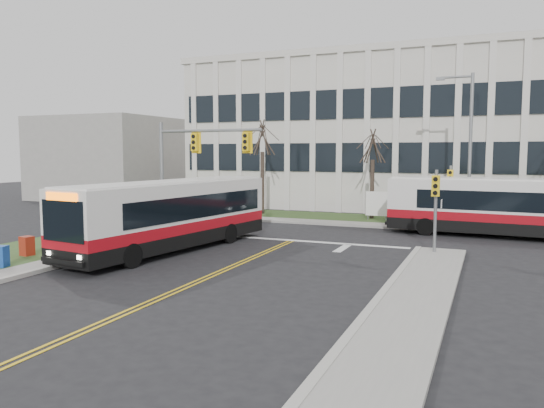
{
  "coord_description": "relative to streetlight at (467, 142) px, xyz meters",
  "views": [
    {
      "loc": [
        9.48,
        -17.33,
        4.53
      ],
      "look_at": [
        -0.63,
        6.93,
        2.0
      ],
      "focal_mm": 35.0,
      "sensor_mm": 36.0,
      "label": 1
    }
  ],
  "objects": [
    {
      "name": "ground",
      "position": [
        -8.03,
        -16.2,
        -5.19
      ],
      "size": [
        120.0,
        120.0,
        0.0
      ],
      "primitive_type": "plane",
      "color": "black",
      "rests_on": "ground"
    },
    {
      "name": "sidewalk_east",
      "position": [
        -0.53,
        -21.2,
        -5.12
      ],
      "size": [
        2.0,
        26.0,
        0.14
      ],
      "primitive_type": "cube",
      "color": "#9E9B93",
      "rests_on": "ground"
    },
    {
      "name": "sidewalk_cross",
      "position": [
        -3.03,
        -1.0,
        -5.12
      ],
      "size": [
        44.0,
        1.6,
        0.14
      ],
      "primitive_type": "cube",
      "color": "#9E9B93",
      "rests_on": "ground"
    },
    {
      "name": "building_lawn",
      "position": [
        -3.03,
        1.8,
        -5.13
      ],
      "size": [
        44.0,
        5.0,
        0.12
      ],
      "primitive_type": "cube",
      "color": "#2F4D21",
      "rests_on": "ground"
    },
    {
      "name": "office_building",
      "position": [
        -3.03,
        13.8,
        0.81
      ],
      "size": [
        40.0,
        16.0,
        12.0
      ],
      "primitive_type": "cube",
      "color": "silver",
      "rests_on": "ground"
    },
    {
      "name": "building_annex",
      "position": [
        -34.03,
        9.8,
        -1.19
      ],
      "size": [
        12.0,
        12.0,
        8.0
      ],
      "primitive_type": "cube",
      "color": "#9E9B93",
      "rests_on": "ground"
    },
    {
      "name": "mast_arm_signal",
      "position": [
        -13.65,
        -9.04,
        -0.94
      ],
      "size": [
        6.11,
        0.38,
        6.2
      ],
      "color": "slate",
      "rests_on": "ground"
    },
    {
      "name": "signal_pole_near",
      "position": [
        -0.83,
        -9.3,
        -2.69
      ],
      "size": [
        0.34,
        0.39,
        3.8
      ],
      "color": "slate",
      "rests_on": "ground"
    },
    {
      "name": "signal_pole_far",
      "position": [
        -0.83,
        -0.8,
        -2.69
      ],
      "size": [
        0.34,
        0.39,
        3.8
      ],
      "color": "slate",
      "rests_on": "ground"
    },
    {
      "name": "streetlight",
      "position": [
        0.0,
        0.0,
        0.0
      ],
      "size": [
        2.15,
        0.25,
        9.2
      ],
      "color": "slate",
      "rests_on": "ground"
    },
    {
      "name": "directory_sign",
      "position": [
        -5.53,
        1.3,
        -4.02
      ],
      "size": [
        1.5,
        0.12,
        2.0
      ],
      "color": "slate",
      "rests_on": "ground"
    },
    {
      "name": "tree_left",
      "position": [
        -14.03,
        1.8,
        0.32
      ],
      "size": [
        1.8,
        1.8,
        7.7
      ],
      "color": "#42352B",
      "rests_on": "ground"
    },
    {
      "name": "tree_mid",
      "position": [
        -6.03,
        2.0,
        -0.31
      ],
      "size": [
        1.8,
        1.8,
        6.82
      ],
      "color": "#42352B",
      "rests_on": "ground"
    },
    {
      "name": "bus_main",
      "position": [
        -12.26,
        -12.78,
        -3.6
      ],
      "size": [
        4.15,
        12.16,
        3.18
      ],
      "primitive_type": null,
      "rotation": [
        0.0,
        0.0,
        -0.13
      ],
      "color": "silver",
      "rests_on": "ground"
    },
    {
      "name": "bus_cross",
      "position": [
        1.9,
        -2.65,
        -3.64
      ],
      "size": [
        11.81,
        3.39,
        3.11
      ],
      "primitive_type": null,
      "rotation": [
        0.0,
        0.0,
        -1.65
      ],
      "color": "silver",
      "rests_on": "ground"
    },
    {
      "name": "newspaper_box_blue",
      "position": [
        -16.07,
        -18.89,
        -4.72
      ],
      "size": [
        0.61,
        0.57,
        0.95
      ],
      "primitive_type": "cube",
      "rotation": [
        0.0,
        0.0,
        0.28
      ],
      "color": "#164199",
      "rests_on": "ground"
    },
    {
      "name": "newspaper_box_red",
      "position": [
        -17.03,
        -16.75,
        -4.72
      ],
      "size": [
        0.56,
        0.52,
        0.95
      ],
      "primitive_type": "cube",
      "rotation": [
        0.0,
        0.0,
        -0.15
      ],
      "color": "maroon",
      "rests_on": "ground"
    }
  ]
}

